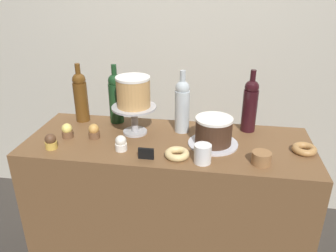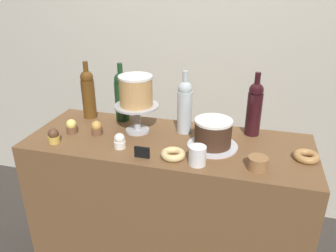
{
  "view_description": "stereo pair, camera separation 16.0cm",
  "coord_description": "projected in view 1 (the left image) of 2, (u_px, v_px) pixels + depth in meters",
  "views": [
    {
      "loc": [
        0.23,
        -1.45,
        1.64
      ],
      "look_at": [
        0.0,
        0.0,
        0.98
      ],
      "focal_mm": 35.43,
      "sensor_mm": 36.0,
      "label": 1
    },
    {
      "loc": [
        0.38,
        -1.42,
        1.64
      ],
      "look_at": [
        0.0,
        0.0,
        0.98
      ],
      "focal_mm": 35.43,
      "sensor_mm": 36.0,
      "label": 2
    }
  ],
  "objects": [
    {
      "name": "wine_bottle_green",
      "position": [
        116.0,
        97.0,
        1.8
      ],
      "size": [
        0.08,
        0.08,
        0.33
      ],
      "color": "#193D1E",
      "rests_on": "display_counter"
    },
    {
      "name": "donut_glazed",
      "position": [
        177.0,
        154.0,
        1.49
      ],
      "size": [
        0.11,
        0.11,
        0.03
      ],
      "color": "#E0C17F",
      "rests_on": "display_counter"
    },
    {
      "name": "wine_bottle_clear",
      "position": [
        182.0,
        105.0,
        1.69
      ],
      "size": [
        0.08,
        0.08,
        0.33
      ],
      "color": "#B2BCC1",
      "rests_on": "display_counter"
    },
    {
      "name": "cupcake_vanilla",
      "position": [
        121.0,
        143.0,
        1.54
      ],
      "size": [
        0.06,
        0.06,
        0.07
      ],
      "color": "white",
      "rests_on": "display_counter"
    },
    {
      "name": "silver_serving_platter",
      "position": [
        213.0,
        144.0,
        1.6
      ],
      "size": [
        0.24,
        0.24,
        0.01
      ],
      "color": "silver",
      "rests_on": "display_counter"
    },
    {
      "name": "cake_stand_pedestal",
      "position": [
        134.0,
        115.0,
        1.69
      ],
      "size": [
        0.23,
        0.23,
        0.15
      ],
      "color": "#B2B2B7",
      "rests_on": "display_counter"
    },
    {
      "name": "display_counter",
      "position": [
        168.0,
        214.0,
        1.83
      ],
      "size": [
        1.41,
        0.53,
        0.9
      ],
      "color": "brown",
      "rests_on": "ground_plane"
    },
    {
      "name": "price_sign_chalkboard",
      "position": [
        146.0,
        154.0,
        1.47
      ],
      "size": [
        0.07,
        0.01,
        0.05
      ],
      "color": "black",
      "rests_on": "display_counter"
    },
    {
      "name": "cupcake_caramel",
      "position": [
        94.0,
        131.0,
        1.66
      ],
      "size": [
        0.06,
        0.06,
        0.07
      ],
      "color": "brown",
      "rests_on": "display_counter"
    },
    {
      "name": "wine_bottle_amber",
      "position": [
        81.0,
        96.0,
        1.82
      ],
      "size": [
        0.08,
        0.08,
        0.33
      ],
      "color": "#5B3814",
      "rests_on": "display_counter"
    },
    {
      "name": "donut_maple",
      "position": [
        304.0,
        149.0,
        1.53
      ],
      "size": [
        0.11,
        0.11,
        0.03
      ],
      "color": "#B27F47",
      "rests_on": "display_counter"
    },
    {
      "name": "chocolate_round_cake",
      "position": [
        214.0,
        130.0,
        1.57
      ],
      "size": [
        0.18,
        0.18,
        0.13
      ],
      "color": "#3D2619",
      "rests_on": "silver_serving_platter"
    },
    {
      "name": "back_wall",
      "position": [
        187.0,
        33.0,
        2.24
      ],
      "size": [
        6.0,
        0.05,
        2.6
      ],
      "color": "#BCB7A8",
      "rests_on": "ground_plane"
    },
    {
      "name": "cupcake_chocolate",
      "position": [
        51.0,
        142.0,
        1.56
      ],
      "size": [
        0.06,
        0.06,
        0.07
      ],
      "color": "gold",
      "rests_on": "display_counter"
    },
    {
      "name": "cupcake_lemon",
      "position": [
        67.0,
        131.0,
        1.67
      ],
      "size": [
        0.06,
        0.06,
        0.07
      ],
      "color": "brown",
      "rests_on": "display_counter"
    },
    {
      "name": "coffee_cup_ceramic",
      "position": [
        203.0,
        154.0,
        1.43
      ],
      "size": [
        0.08,
        0.08,
        0.08
      ],
      "color": "white",
      "rests_on": "display_counter"
    },
    {
      "name": "cookie_stack",
      "position": [
        261.0,
        158.0,
        1.43
      ],
      "size": [
        0.08,
        0.08,
        0.05
      ],
      "color": "olive",
      "rests_on": "display_counter"
    },
    {
      "name": "wine_bottle_dark_red",
      "position": [
        250.0,
        105.0,
        1.7
      ],
      "size": [
        0.08,
        0.08,
        0.33
      ],
      "color": "black",
      "rests_on": "display_counter"
    },
    {
      "name": "white_layer_cake",
      "position": [
        133.0,
        92.0,
        1.64
      ],
      "size": [
        0.17,
        0.17,
        0.15
      ],
      "color": "tan",
      "rests_on": "cake_stand_pedestal"
    }
  ]
}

